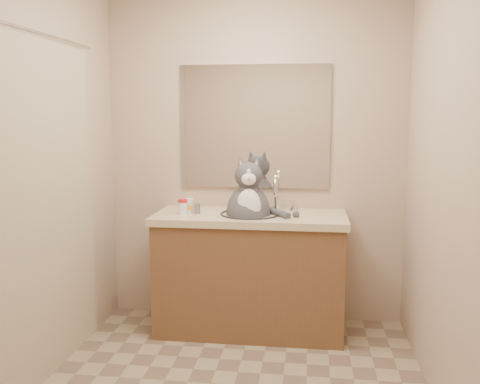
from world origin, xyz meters
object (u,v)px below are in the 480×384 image
object	(u,v)px
pill_bottle_orange	(189,206)
grey_canister	(197,209)
cat	(249,209)
pill_bottle_redcap	(183,207)

from	to	relation	value
pill_bottle_orange	grey_canister	distance (m)	0.07
cat	grey_canister	xyz separation A→B (m)	(-0.36, -0.01, -0.00)
pill_bottle_orange	grey_canister	xyz separation A→B (m)	(0.07, -0.03, -0.01)
pill_bottle_redcap	grey_canister	bearing A→B (deg)	18.39
grey_canister	pill_bottle_orange	bearing A→B (deg)	154.01
pill_bottle_redcap	pill_bottle_orange	bearing A→B (deg)	65.92
pill_bottle_orange	grey_canister	bearing A→B (deg)	-25.99
pill_bottle_redcap	pill_bottle_orange	size ratio (longest dim) A/B	1.06
pill_bottle_redcap	grey_canister	distance (m)	0.10
pill_bottle_redcap	grey_canister	size ratio (longest dim) A/B	1.51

